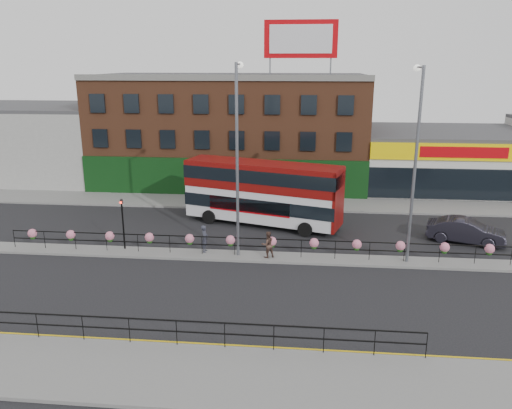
# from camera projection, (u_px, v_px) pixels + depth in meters

# --- Properties ---
(ground) EXTENTS (120.00, 120.00, 0.00)m
(ground) POSITION_uv_depth(u_px,v_px,m) (251.00, 258.00, 30.12)
(ground) COLOR black
(ground) RESTS_ON ground
(south_pavement) EXTENTS (60.00, 4.00, 0.15)m
(south_pavement) POSITION_uv_depth(u_px,v_px,m) (217.00, 377.00, 18.62)
(south_pavement) COLOR slate
(south_pavement) RESTS_ON ground
(north_pavement) EXTENTS (60.00, 4.00, 0.15)m
(north_pavement) POSITION_uv_depth(u_px,v_px,m) (266.00, 203.00, 41.58)
(north_pavement) COLOR slate
(north_pavement) RESTS_ON ground
(median) EXTENTS (60.00, 1.60, 0.15)m
(median) POSITION_uv_depth(u_px,v_px,m) (251.00, 257.00, 30.10)
(median) COLOR slate
(median) RESTS_ON ground
(yellow_line_inner) EXTENTS (60.00, 0.10, 0.01)m
(yellow_line_inner) POSITION_uv_depth(u_px,v_px,m) (227.00, 345.00, 20.84)
(yellow_line_inner) COLOR gold
(yellow_line_inner) RESTS_ON ground
(yellow_line_outer) EXTENTS (60.00, 0.10, 0.01)m
(yellow_line_outer) POSITION_uv_depth(u_px,v_px,m) (226.00, 347.00, 20.67)
(yellow_line_outer) COLOR gold
(yellow_line_outer) RESTS_ON ground
(brick_building) EXTENTS (25.00, 12.21, 10.30)m
(brick_building) POSITION_uv_depth(u_px,v_px,m) (232.00, 129.00, 48.18)
(brick_building) COLOR brown
(brick_building) RESTS_ON ground
(supermarket) EXTENTS (15.00, 12.25, 5.30)m
(supermarket) POSITION_uv_depth(u_px,v_px,m) (442.00, 158.00, 46.94)
(supermarket) COLOR silver
(supermarket) RESTS_ON ground
(warehouse_west) EXTENTS (15.50, 12.00, 7.30)m
(warehouse_west) POSITION_uv_depth(u_px,v_px,m) (34.00, 141.00, 50.52)
(warehouse_west) COLOR #9A9A96
(warehouse_west) RESTS_ON ground
(billboard) EXTENTS (6.00, 0.29, 4.40)m
(billboard) POSITION_uv_depth(u_px,v_px,m) (301.00, 39.00, 40.60)
(billboard) COLOR #B0040A
(billboard) RESTS_ON brick_building
(median_railing) EXTENTS (30.04, 0.56, 1.23)m
(median_railing) POSITION_uv_depth(u_px,v_px,m) (251.00, 242.00, 29.83)
(median_railing) COLOR black
(median_railing) RESTS_ON median
(south_railing) EXTENTS (20.04, 0.05, 1.12)m
(south_railing) POSITION_uv_depth(u_px,v_px,m) (176.00, 327.00, 20.38)
(south_railing) COLOR black
(south_railing) RESTS_ON south_pavement
(double_decker_bus) EXTENTS (11.57, 5.91, 4.57)m
(double_decker_bus) POSITION_uv_depth(u_px,v_px,m) (263.00, 187.00, 35.50)
(double_decker_bus) COLOR silver
(double_decker_bus) RESTS_ON ground
(car) EXTENTS (4.58, 5.83, 1.59)m
(car) POSITION_uv_depth(u_px,v_px,m) (466.00, 231.00, 32.49)
(car) COLOR black
(car) RESTS_ON ground
(pedestrian_a) EXTENTS (0.63, 0.42, 1.68)m
(pedestrian_a) POSITION_uv_depth(u_px,v_px,m) (205.00, 239.00, 30.50)
(pedestrian_a) COLOR #2F303D
(pedestrian_a) RESTS_ON median
(pedestrian_b) EXTENTS (1.25, 1.21, 1.62)m
(pedestrian_b) POSITION_uv_depth(u_px,v_px,m) (268.00, 244.00, 29.61)
(pedestrian_b) COLOR #4C342B
(pedestrian_b) RESTS_ON median
(lamp_column_west) EXTENTS (0.40, 1.98, 11.27)m
(lamp_column_west) POSITION_uv_depth(u_px,v_px,m) (238.00, 144.00, 28.64)
(lamp_column_west) COLOR slate
(lamp_column_west) RESTS_ON median
(lamp_column_east) EXTENTS (0.40, 1.95, 11.12)m
(lamp_column_east) POSITION_uv_depth(u_px,v_px,m) (415.00, 149.00, 27.66)
(lamp_column_east) COLOR slate
(lamp_column_east) RESTS_ON median
(traffic_light_median) EXTENTS (0.15, 0.28, 3.65)m
(traffic_light_median) POSITION_uv_depth(u_px,v_px,m) (122.00, 213.00, 30.57)
(traffic_light_median) COLOR black
(traffic_light_median) RESTS_ON median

